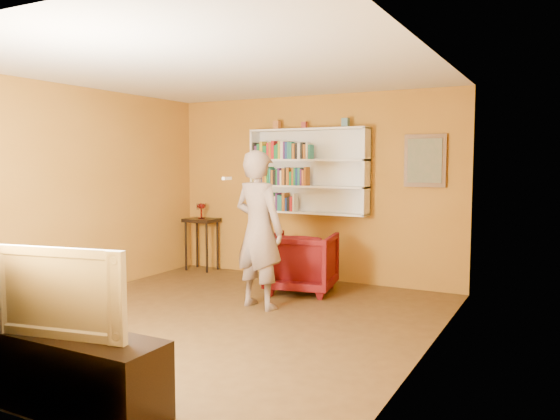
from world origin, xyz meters
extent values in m
cube|color=#483217|center=(0.00, 0.00, -0.06)|extent=(5.30, 5.80, 0.12)
cube|color=#9F671D|center=(0.00, 2.52, 1.35)|extent=(5.30, 0.04, 2.70)
cube|color=#9F671D|center=(-2.27, 0.00, 1.35)|extent=(0.04, 5.80, 2.70)
cube|color=#9F671D|center=(2.27, 0.00, 1.35)|extent=(0.04, 5.80, 2.70)
cube|color=silver|center=(0.00, 0.00, 2.73)|extent=(5.30, 5.80, 0.06)
cube|color=white|center=(0.00, 2.48, 1.60)|extent=(1.80, 0.03, 1.20)
cube|color=white|center=(-0.89, 2.35, 1.60)|extent=(0.03, 0.28, 1.20)
cube|color=white|center=(0.89, 2.35, 1.60)|extent=(0.03, 0.28, 1.20)
cube|color=white|center=(0.00, 2.35, 1.00)|extent=(1.80, 0.28, 0.03)
cube|color=white|center=(0.00, 2.35, 1.38)|extent=(1.80, 0.28, 0.03)
cube|color=white|center=(0.00, 2.35, 1.76)|extent=(1.80, 0.28, 0.03)
cube|color=white|center=(0.00, 2.35, 2.20)|extent=(1.80, 0.28, 0.03)
cube|color=#9A571C|center=(-0.84, 2.29, 1.11)|extent=(0.03, 0.15, 0.19)
cube|color=orange|center=(-0.81, 2.31, 1.14)|extent=(0.02, 0.17, 0.25)
cube|color=red|center=(-0.77, 2.31, 1.13)|extent=(0.04, 0.19, 0.24)
cube|color=silver|center=(-0.73, 2.30, 1.14)|extent=(0.03, 0.16, 0.25)
cube|color=orange|center=(-0.69, 2.29, 1.13)|extent=(0.04, 0.14, 0.24)
cube|color=gold|center=(-0.65, 2.31, 1.14)|extent=(0.02, 0.17, 0.26)
cube|color=#19743C|center=(-0.61, 2.31, 1.13)|extent=(0.03, 0.19, 0.24)
cube|color=#9A571C|center=(-0.58, 2.31, 1.12)|extent=(0.03, 0.18, 0.22)
cube|color=#19743C|center=(-0.54, 2.31, 1.15)|extent=(0.04, 0.19, 0.26)
cube|color=silver|center=(-0.50, 2.29, 1.12)|extent=(0.04, 0.14, 0.21)
cube|color=#4D2268|center=(-0.46, 2.31, 1.15)|extent=(0.03, 0.18, 0.26)
cube|color=#207770|center=(-0.42, 2.31, 1.13)|extent=(0.03, 0.19, 0.24)
cube|color=#207770|center=(-0.39, 2.31, 1.13)|extent=(0.04, 0.18, 0.22)
cube|color=#9A571C|center=(-0.34, 2.31, 1.15)|extent=(0.04, 0.17, 0.27)
cube|color=navy|center=(-0.30, 2.30, 1.11)|extent=(0.03, 0.15, 0.20)
cube|color=black|center=(-0.26, 2.31, 1.12)|extent=(0.04, 0.19, 0.21)
cube|color=red|center=(-0.22, 2.29, 1.12)|extent=(0.04, 0.14, 0.22)
cube|color=silver|center=(-0.18, 2.30, 1.14)|extent=(0.02, 0.15, 0.26)
cube|color=gold|center=(-0.85, 2.31, 1.49)|extent=(0.03, 0.18, 0.20)
cube|color=red|center=(-0.81, 2.31, 1.50)|extent=(0.03, 0.18, 0.21)
cube|color=#4D2268|center=(-0.78, 2.30, 1.49)|extent=(0.03, 0.16, 0.20)
cube|color=orange|center=(-0.75, 2.31, 1.49)|extent=(0.02, 0.18, 0.20)
cube|color=navy|center=(-0.72, 2.29, 1.49)|extent=(0.03, 0.15, 0.20)
cube|color=#9A571C|center=(-0.68, 2.31, 1.53)|extent=(0.03, 0.18, 0.26)
cube|color=gold|center=(-0.64, 2.30, 1.52)|extent=(0.03, 0.16, 0.26)
cube|color=#19743C|center=(-0.61, 2.31, 1.53)|extent=(0.03, 0.18, 0.27)
cube|color=#207770|center=(-0.57, 2.29, 1.52)|extent=(0.03, 0.15, 0.25)
cube|color=#9A571C|center=(-0.53, 2.31, 1.50)|extent=(0.03, 0.18, 0.22)
cube|color=black|center=(-0.49, 2.31, 1.50)|extent=(0.04, 0.18, 0.22)
cube|color=#19743C|center=(-0.45, 2.30, 1.51)|extent=(0.02, 0.16, 0.23)
cube|color=#4D2268|center=(-0.42, 2.29, 1.52)|extent=(0.03, 0.15, 0.25)
cube|color=silver|center=(-0.39, 2.31, 1.50)|extent=(0.03, 0.18, 0.22)
cube|color=#9A571C|center=(-0.35, 2.30, 1.52)|extent=(0.04, 0.16, 0.25)
cube|color=black|center=(-0.31, 2.29, 1.52)|extent=(0.02, 0.14, 0.26)
cube|color=#9A571C|center=(-0.27, 2.30, 1.52)|extent=(0.04, 0.16, 0.26)
cube|color=#19743C|center=(-0.23, 2.29, 1.49)|extent=(0.03, 0.15, 0.20)
cube|color=#9A571C|center=(-0.19, 2.30, 1.52)|extent=(0.03, 0.17, 0.25)
cube|color=#19743C|center=(-0.16, 2.29, 1.52)|extent=(0.03, 0.14, 0.26)
cube|color=navy|center=(-0.13, 2.30, 1.52)|extent=(0.02, 0.15, 0.25)
cube|color=#207770|center=(-0.09, 2.29, 1.52)|extent=(0.03, 0.14, 0.26)
cube|color=#4D2268|center=(-0.06, 2.30, 1.51)|extent=(0.03, 0.16, 0.24)
cube|color=orange|center=(-0.03, 2.30, 1.50)|extent=(0.03, 0.15, 0.22)
cube|color=#9A571C|center=(0.01, 2.30, 1.53)|extent=(0.03, 0.15, 0.27)
cube|color=black|center=(-0.84, 2.30, 1.90)|extent=(0.03, 0.17, 0.25)
cube|color=#4D2268|center=(-0.81, 2.29, 1.87)|extent=(0.03, 0.15, 0.20)
cube|color=#19743C|center=(-0.76, 2.30, 1.89)|extent=(0.04, 0.16, 0.22)
cube|color=gold|center=(-0.72, 2.30, 1.91)|extent=(0.04, 0.16, 0.26)
cube|color=#19743C|center=(-0.67, 2.30, 1.87)|extent=(0.03, 0.16, 0.20)
cube|color=#19743C|center=(-0.64, 2.31, 1.87)|extent=(0.03, 0.17, 0.19)
cube|color=red|center=(-0.61, 2.30, 1.89)|extent=(0.03, 0.16, 0.24)
cube|color=#9A571C|center=(-0.57, 2.31, 1.90)|extent=(0.04, 0.18, 0.25)
cube|color=red|center=(-0.52, 2.30, 1.91)|extent=(0.04, 0.16, 0.27)
cube|color=#19743C|center=(-0.48, 2.31, 1.87)|extent=(0.03, 0.19, 0.20)
cube|color=#19743C|center=(-0.45, 2.30, 1.89)|extent=(0.03, 0.15, 0.22)
cube|color=gold|center=(-0.41, 2.31, 1.90)|extent=(0.03, 0.18, 0.26)
cube|color=silver|center=(-0.37, 2.30, 1.90)|extent=(0.04, 0.16, 0.26)
cube|color=#4D2268|center=(-0.33, 2.31, 1.90)|extent=(0.03, 0.18, 0.25)
cube|color=navy|center=(-0.30, 2.30, 1.90)|extent=(0.04, 0.16, 0.25)
cube|color=#207770|center=(-0.26, 2.31, 1.90)|extent=(0.03, 0.18, 0.25)
cube|color=#207770|center=(-0.23, 2.30, 1.89)|extent=(0.03, 0.16, 0.24)
cube|color=#9A571C|center=(-0.18, 2.31, 1.89)|extent=(0.04, 0.19, 0.22)
cube|color=black|center=(-0.14, 2.30, 1.89)|extent=(0.04, 0.17, 0.23)
cube|color=silver|center=(-0.09, 2.31, 1.89)|extent=(0.04, 0.18, 0.23)
cube|color=black|center=(-0.05, 2.29, 1.89)|extent=(0.03, 0.15, 0.24)
cube|color=#9A571C|center=(-0.01, 2.30, 1.88)|extent=(0.04, 0.15, 0.21)
cube|color=silver|center=(0.03, 2.30, 1.89)|extent=(0.03, 0.17, 0.23)
cube|color=#207770|center=(0.07, 2.29, 1.88)|extent=(0.03, 0.15, 0.21)
cube|color=#AB6631|center=(-0.51, 2.35, 2.28)|extent=(0.09, 0.09, 0.12)
cube|color=#963432|center=(-0.06, 2.35, 2.26)|extent=(0.07, 0.07, 0.10)
cube|color=slate|center=(0.57, 2.35, 2.28)|extent=(0.09, 0.09, 0.13)
cube|color=#573819|center=(1.65, 2.46, 1.75)|extent=(0.55, 0.04, 0.70)
cube|color=gray|center=(1.65, 2.44, 1.75)|extent=(0.45, 0.02, 0.58)
cylinder|color=black|center=(-2.04, 2.10, 0.39)|extent=(0.04, 0.04, 0.78)
cylinder|color=black|center=(-1.63, 2.10, 0.39)|extent=(0.04, 0.04, 0.78)
cylinder|color=black|center=(-2.04, 2.40, 0.39)|extent=(0.04, 0.04, 0.78)
cylinder|color=black|center=(-1.63, 2.40, 0.39)|extent=(0.04, 0.04, 0.78)
cube|color=black|center=(-1.83, 2.25, 0.80)|extent=(0.51, 0.39, 0.06)
cylinder|color=maroon|center=(-1.83, 2.25, 0.84)|extent=(0.11, 0.11, 0.02)
cylinder|color=maroon|center=(-1.83, 2.25, 0.92)|extent=(0.03, 0.03, 0.13)
ellipsoid|color=maroon|center=(-1.83, 2.25, 1.03)|extent=(0.14, 0.14, 0.09)
cylinder|color=beige|center=(-1.76, 2.25, 1.03)|extent=(0.01, 0.01, 0.11)
cylinder|color=beige|center=(-1.78, 2.30, 1.03)|extent=(0.01, 0.01, 0.11)
cylinder|color=beige|center=(-1.83, 2.32, 1.03)|extent=(0.01, 0.01, 0.11)
cylinder|color=beige|center=(-1.88, 2.30, 1.03)|extent=(0.01, 0.01, 0.11)
cylinder|color=beige|center=(-1.90, 2.25, 1.03)|extent=(0.01, 0.01, 0.11)
cylinder|color=beige|center=(-1.88, 2.20, 1.03)|extent=(0.01, 0.01, 0.11)
cylinder|color=beige|center=(-1.83, 2.18, 1.03)|extent=(0.01, 0.01, 0.11)
cylinder|color=beige|center=(-1.78, 2.20, 1.03)|extent=(0.01, 0.01, 0.11)
imported|color=#46050B|center=(0.23, 1.66, 0.40)|extent=(1.00, 1.02, 0.80)
imported|color=#776357|center=(0.13, 0.71, 0.93)|extent=(0.76, 0.57, 1.87)
cube|color=white|center=(-0.16, 0.48, 1.54)|extent=(0.04, 0.15, 0.04)
cube|color=black|center=(0.30, -2.25, 0.27)|extent=(1.52, 0.46, 0.54)
imported|color=black|center=(0.30, -2.25, 0.85)|extent=(1.09, 0.35, 0.62)
camera|label=1|loc=(3.35, -4.82, 1.73)|focal=35.00mm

